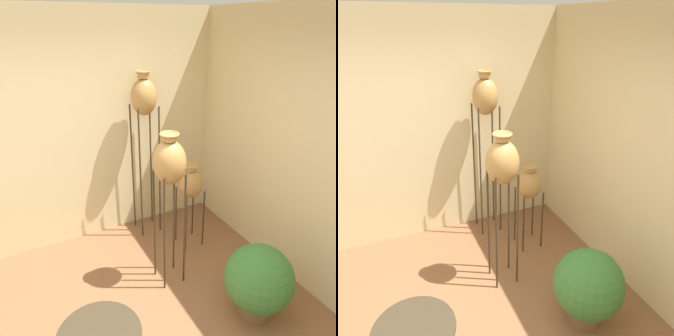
{
  "view_description": "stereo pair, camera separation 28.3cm",
  "coord_description": "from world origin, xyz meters",
  "views": [
    {
      "loc": [
        -0.42,
        -1.58,
        2.54
      ],
      "look_at": [
        1.08,
        1.31,
        1.06
      ],
      "focal_mm": 35.0,
      "sensor_mm": 36.0,
      "label": 1
    },
    {
      "loc": [
        -0.17,
        -1.7,
        2.54
      ],
      "look_at": [
        1.08,
        1.31,
        1.06
      ],
      "focal_mm": 35.0,
      "sensor_mm": 36.0,
      "label": 2
    }
  ],
  "objects": [
    {
      "name": "wall_back",
      "position": [
        0.0,
        2.05,
        1.35
      ],
      "size": [
        8.05,
        0.06,
        2.7
      ],
      "color": "beige",
      "rests_on": "ground_plane"
    },
    {
      "name": "vase_stand_tall",
      "position": [
        1.03,
        1.8,
        1.7
      ],
      "size": [
        0.29,
        0.29,
        2.04
      ],
      "color": "#382D1E",
      "rests_on": "ground_plane"
    },
    {
      "name": "vase_stand_medium",
      "position": [
        0.85,
        0.84,
        1.33
      ],
      "size": [
        0.31,
        0.31,
        1.64
      ],
      "color": "#382D1E",
      "rests_on": "ground_plane"
    },
    {
      "name": "vase_stand_short",
      "position": [
        1.36,
        1.28,
        0.81
      ],
      "size": [
        0.28,
        0.28,
        1.05
      ],
      "color": "#382D1E",
      "rests_on": "ground_plane"
    },
    {
      "name": "potted_plant",
      "position": [
        1.34,
        0.04,
        0.41
      ],
      "size": [
        0.62,
        0.62,
        0.74
      ],
      "color": "brown",
      "rests_on": "ground_plane"
    }
  ]
}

